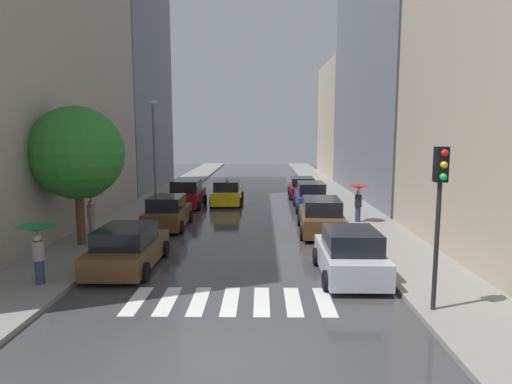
# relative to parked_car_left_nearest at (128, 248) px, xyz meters

# --- Properties ---
(ground_plane) EXTENTS (28.00, 72.00, 0.04)m
(ground_plane) POSITION_rel_parked_car_left_nearest_xyz_m (3.86, 17.52, -0.75)
(ground_plane) COLOR #3B3B3D
(sidewalk_left) EXTENTS (3.00, 72.00, 0.15)m
(sidewalk_left) POSITION_rel_parked_car_left_nearest_xyz_m (-2.64, 17.52, -0.66)
(sidewalk_left) COLOR gray
(sidewalk_left) RESTS_ON ground
(sidewalk_right) EXTENTS (3.00, 72.00, 0.15)m
(sidewalk_right) POSITION_rel_parked_car_left_nearest_xyz_m (10.36, 17.52, -0.66)
(sidewalk_right) COLOR gray
(sidewalk_right) RESTS_ON ground
(crosswalk_stripes) EXTENTS (5.85, 2.20, 0.01)m
(crosswalk_stripes) POSITION_rel_parked_car_left_nearest_xyz_m (3.86, -3.05, -0.73)
(crosswalk_stripes) COLOR silver
(crosswalk_stripes) RESTS_ON ground
(building_left_mid) EXTENTS (6.00, 12.87, 21.60)m
(building_left_mid) POSITION_rel_parked_car_left_nearest_xyz_m (-7.14, 22.40, 10.07)
(building_left_mid) COLOR slate
(building_left_mid) RESTS_ON ground
(building_right_mid) EXTENTS (6.00, 19.37, 22.46)m
(building_right_mid) POSITION_rel_parked_car_left_nearest_xyz_m (14.86, 18.39, 10.50)
(building_right_mid) COLOR slate
(building_right_mid) RESTS_ON ground
(building_right_far) EXTENTS (6.00, 12.80, 12.52)m
(building_right_far) POSITION_rel_parked_car_left_nearest_xyz_m (14.86, 34.71, 5.53)
(building_right_far) COLOR #B2A38C
(building_right_far) RESTS_ON ground
(parked_car_left_nearest) EXTENTS (2.20, 4.39, 1.55)m
(parked_car_left_nearest) POSITION_rel_parked_car_left_nearest_xyz_m (0.00, 0.00, 0.00)
(parked_car_left_nearest) COLOR brown
(parked_car_left_nearest) RESTS_ON ground
(parked_car_left_second) EXTENTS (2.05, 4.11, 1.65)m
(parked_car_left_second) POSITION_rel_parked_car_left_nearest_xyz_m (-0.03, 6.77, 0.04)
(parked_car_left_second) COLOR brown
(parked_car_left_second) RESTS_ON ground
(parked_car_left_third) EXTENTS (2.17, 4.15, 1.79)m
(parked_car_left_third) POSITION_rel_parked_car_left_nearest_xyz_m (-0.12, 13.06, 0.10)
(parked_car_left_third) COLOR maroon
(parked_car_left_third) RESTS_ON ground
(parked_car_right_nearest) EXTENTS (2.13, 4.03, 1.66)m
(parked_car_right_nearest) POSITION_rel_parked_car_left_nearest_xyz_m (7.70, -0.90, 0.04)
(parked_car_right_nearest) COLOR #B2B7BF
(parked_car_right_nearest) RESTS_ON ground
(parked_car_right_second) EXTENTS (2.32, 4.86, 1.71)m
(parked_car_right_second) POSITION_rel_parked_car_left_nearest_xyz_m (7.62, 5.68, 0.07)
(parked_car_right_second) COLOR brown
(parked_car_right_second) RESTS_ON ground
(parked_car_right_third) EXTENTS (2.09, 4.55, 1.77)m
(parked_car_right_third) POSITION_rel_parked_car_left_nearest_xyz_m (7.83, 12.09, 0.09)
(parked_car_right_third) COLOR navy
(parked_car_right_third) RESTS_ON ground
(parked_car_right_fourth) EXTENTS (2.14, 4.30, 1.53)m
(parked_car_right_fourth) POSITION_rel_parked_car_left_nearest_xyz_m (7.80, 17.56, -0.01)
(parked_car_right_fourth) COLOR maroon
(parked_car_right_fourth) RESTS_ON ground
(taxi_midroad) EXTENTS (2.09, 4.65, 1.81)m
(taxi_midroad) POSITION_rel_parked_car_left_nearest_xyz_m (2.41, 14.47, 0.03)
(taxi_midroad) COLOR yellow
(taxi_midroad) RESTS_ON ground
(pedestrian_foreground) EXTENTS (1.08, 1.08, 1.93)m
(pedestrian_foreground) POSITION_rel_parked_car_left_nearest_xyz_m (9.84, 7.74, 0.86)
(pedestrian_foreground) COLOR navy
(pedestrian_foreground) RESTS_ON sidewalk_right
(pedestrian_near_tree) EXTENTS (1.17, 1.17, 1.84)m
(pedestrian_near_tree) POSITION_rel_parked_car_left_nearest_xyz_m (-2.12, -2.06, 0.83)
(pedestrian_near_tree) COLOR navy
(pedestrian_near_tree) RESTS_ON sidewalk_left
(pedestrian_by_kerb) EXTENTS (1.18, 1.18, 1.85)m
(pedestrian_by_kerb) POSITION_rel_parked_car_left_nearest_xyz_m (-3.14, 4.76, 0.84)
(pedestrian_by_kerb) COLOR gray
(pedestrian_by_kerb) RESTS_ON sidewalk_left
(street_tree_left) EXTENTS (3.81, 3.81, 5.75)m
(street_tree_left) POSITION_rel_parked_car_left_nearest_xyz_m (-2.84, 2.84, 3.25)
(street_tree_left) COLOR #513823
(street_tree_left) RESTS_ON sidewalk_left
(traffic_light_right_corner) EXTENTS (0.30, 0.42, 4.30)m
(traffic_light_right_corner) POSITION_rel_parked_car_left_nearest_xyz_m (9.31, -3.92, 2.55)
(traffic_light_right_corner) COLOR black
(traffic_light_right_corner) RESTS_ON sidewalk_right
(lamp_post_left) EXTENTS (0.60, 0.28, 6.56)m
(lamp_post_left) POSITION_rel_parked_car_left_nearest_xyz_m (-1.69, 11.14, 3.22)
(lamp_post_left) COLOR #595B60
(lamp_post_left) RESTS_ON sidewalk_left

